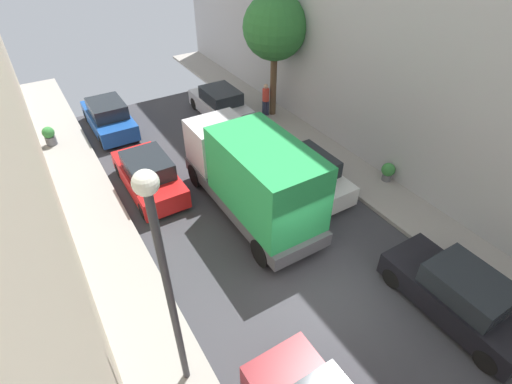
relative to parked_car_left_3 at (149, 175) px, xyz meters
name	(u,v)px	position (x,y,z in m)	size (l,w,h in m)	color
ground	(326,294)	(2.70, -7.73, -0.72)	(32.00, 32.00, 0.00)	#38383D
sidewalk_left	(169,379)	(-2.30, -7.73, -0.64)	(2.00, 44.00, 0.15)	gray
sidewalk_right	(436,232)	(7.70, -7.73, -0.64)	(2.00, 44.00, 0.15)	gray
parked_car_left_3	(149,175)	(0.00, 0.00, 0.00)	(1.78, 4.20, 1.57)	red
parked_car_left_4	(109,117)	(0.00, 5.83, 0.00)	(1.78, 4.20, 1.57)	#194799
parked_car_right_1	(459,295)	(5.40, -10.09, 0.00)	(1.78, 4.20, 1.57)	black
parked_car_right_2	(306,173)	(5.40, -3.14, 0.00)	(1.78, 4.20, 1.57)	white
parked_car_right_3	(220,104)	(5.40, 4.26, 0.00)	(1.78, 4.20, 1.57)	silver
delivery_truck	(252,175)	(2.70, -3.45, 1.07)	(2.26, 6.60, 3.38)	#4C4C51
pedestrian	(266,99)	(7.36, 2.91, 0.35)	(0.40, 0.36, 1.72)	#2D334C
street_tree_1	(275,28)	(7.78, 2.88, 3.81)	(3.04, 3.04, 5.93)	brown
potted_plant_1	(388,171)	(8.43, -4.63, -0.14)	(0.55, 0.55, 0.78)	slate
potted_plant_2	(49,135)	(-2.81, 5.63, -0.10)	(0.54, 0.54, 0.90)	slate
lamp_post	(164,267)	(-1.90, -7.91, 3.40)	(0.44, 0.44, 6.11)	#333338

